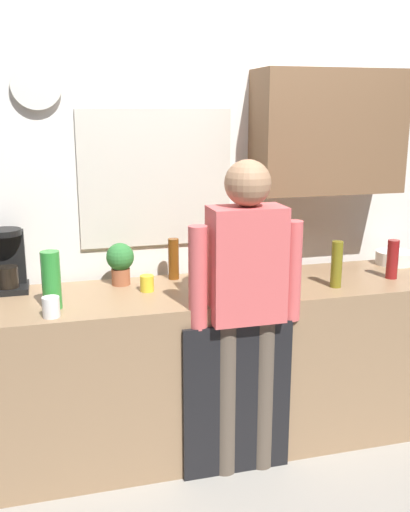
% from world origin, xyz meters
% --- Properties ---
extents(ground_plane, '(8.00, 8.00, 0.00)m').
position_xyz_m(ground_plane, '(0.00, 0.00, 0.00)').
color(ground_plane, '#9E998E').
extents(kitchen_counter, '(2.54, 0.64, 0.90)m').
position_xyz_m(kitchen_counter, '(0.00, 0.30, 0.45)').
color(kitchen_counter, '#937251').
rests_on(kitchen_counter, ground_plane).
extents(dishwasher_panel, '(0.56, 0.02, 0.81)m').
position_xyz_m(dishwasher_panel, '(-0.04, -0.03, 0.40)').
color(dishwasher_panel, black).
rests_on(dishwasher_panel, ground_plane).
extents(back_wall_assembly, '(4.14, 0.42, 2.60)m').
position_xyz_m(back_wall_assembly, '(0.09, 0.70, 1.36)').
color(back_wall_assembly, white).
rests_on(back_wall_assembly, ground_plane).
extents(coffee_maker, '(0.20, 0.20, 0.33)m').
position_xyz_m(coffee_maker, '(-1.12, 0.56, 1.04)').
color(coffee_maker, black).
rests_on(coffee_maker, kitchen_counter).
extents(bottle_olive_oil, '(0.06, 0.06, 0.25)m').
position_xyz_m(bottle_olive_oil, '(0.56, 0.15, 1.02)').
color(bottle_olive_oil, olive).
rests_on(bottle_olive_oil, kitchen_counter).
extents(bottle_green_wine, '(0.07, 0.07, 0.30)m').
position_xyz_m(bottle_green_wine, '(0.07, 0.31, 1.05)').
color(bottle_green_wine, '#195923').
rests_on(bottle_green_wine, kitchen_counter).
extents(bottle_red_vinegar, '(0.06, 0.06, 0.22)m').
position_xyz_m(bottle_red_vinegar, '(0.94, 0.22, 1.01)').
color(bottle_red_vinegar, maroon).
rests_on(bottle_red_vinegar, kitchen_counter).
extents(bottle_clear_soda, '(0.09, 0.09, 0.28)m').
position_xyz_m(bottle_clear_soda, '(-0.91, 0.19, 1.04)').
color(bottle_clear_soda, '#2D8C33').
rests_on(bottle_clear_soda, kitchen_counter).
extents(bottle_amber_beer, '(0.06, 0.06, 0.23)m').
position_xyz_m(bottle_amber_beer, '(-0.24, 0.53, 1.01)').
color(bottle_amber_beer, brown).
rests_on(bottle_amber_beer, kitchen_counter).
extents(cup_white_mug, '(0.08, 0.08, 0.09)m').
position_xyz_m(cup_white_mug, '(-0.92, 0.07, 0.94)').
color(cup_white_mug, white).
rests_on(cup_white_mug, kitchen_counter).
extents(cup_yellow_cup, '(0.07, 0.07, 0.08)m').
position_xyz_m(cup_yellow_cup, '(-0.43, 0.34, 0.94)').
color(cup_yellow_cup, yellow).
rests_on(cup_yellow_cup, kitchen_counter).
extents(mixing_bowl, '(0.22, 0.22, 0.08)m').
position_xyz_m(mixing_bowl, '(1.13, 0.49, 0.94)').
color(mixing_bowl, white).
rests_on(mixing_bowl, kitchen_counter).
extents(potted_plant, '(0.15, 0.15, 0.23)m').
position_xyz_m(potted_plant, '(-0.54, 0.50, 1.03)').
color(potted_plant, '#9E5638').
rests_on(potted_plant, kitchen_counter).
extents(dish_soap, '(0.06, 0.06, 0.18)m').
position_xyz_m(dish_soap, '(0.18, 0.18, 0.98)').
color(dish_soap, green).
rests_on(dish_soap, kitchen_counter).
extents(person_at_sink, '(0.57, 0.22, 1.60)m').
position_xyz_m(person_at_sink, '(0.00, 0.00, 0.95)').
color(person_at_sink, brown).
rests_on(person_at_sink, ground_plane).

